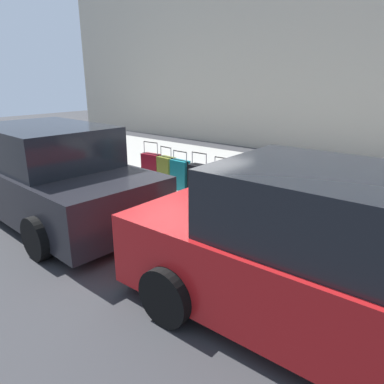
{
  "coord_description": "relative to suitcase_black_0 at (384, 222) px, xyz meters",
  "views": [
    {
      "loc": [
        -4.69,
        4.98,
        2.48
      ],
      "look_at": [
        -0.89,
        0.36,
        0.56
      ],
      "focal_mm": 33.63,
      "sensor_mm": 36.0,
      "label": 1
    }
  ],
  "objects": [
    {
      "name": "suitcase_black_0",
      "position": [
        0.0,
        0.0,
        0.0
      ],
      "size": [
        0.43,
        0.26,
        0.65
      ],
      "color": "black",
      "rests_on": "sidewalk_curb"
    },
    {
      "name": "suitcase_silver_4",
      "position": [
        1.95,
        -0.09,
        0.04
      ],
      "size": [
        0.45,
        0.24,
        0.97
      ],
      "color": "#9EA0A8",
      "rests_on": "sidewalk_curb"
    },
    {
      "name": "fire_hydrant",
      "position": [
        6.07,
        -0.07,
        0.11
      ],
      "size": [
        0.39,
        0.21,
        0.77
      ],
      "color": "red",
      "rests_on": "sidewalk_curb"
    },
    {
      "name": "suitcase_olive_9",
      "position": [
        4.53,
        -0.1,
        0.02
      ],
      "size": [
        0.41,
        0.26,
        0.88
      ],
      "color": "#59601E",
      "rests_on": "sidewalk_curb"
    },
    {
      "name": "suitcase_red_6",
      "position": [
        3.02,
        -0.1,
        -0.0
      ],
      "size": [
        0.38,
        0.23,
        0.85
      ],
      "color": "red",
      "rests_on": "sidewalk_curb"
    },
    {
      "name": "suitcase_maroon_10",
      "position": [
        5.05,
        -0.14,
        0.02
      ],
      "size": [
        0.48,
        0.26,
        0.93
      ],
      "color": "maroon",
      "rests_on": "sidewalk_curb"
    },
    {
      "name": "suitcase_navy_5",
      "position": [
        2.5,
        -0.01,
        -0.03
      ],
      "size": [
        0.49,
        0.23,
        0.79
      ],
      "color": "navy",
      "rests_on": "sidewalk_curb"
    },
    {
      "name": "sidewalk_curb",
      "position": [
        3.76,
        -1.86,
        -0.37
      ],
      "size": [
        18.0,
        5.0,
        0.14
      ],
      "primitive_type": "cube",
      "color": "#9E9B93",
      "rests_on": "ground_plane"
    },
    {
      "name": "parked_car_charcoal_1",
      "position": [
        5.09,
        2.4,
        0.35
      ],
      "size": [
        4.8,
        2.31,
        1.68
      ],
      "color": "black",
      "rests_on": "ground_plane"
    },
    {
      "name": "ground_plane",
      "position": [
        3.76,
        0.64,
        -0.44
      ],
      "size": [
        40.0,
        40.0,
        0.0
      ],
      "primitive_type": "plane",
      "color": "#333335"
    },
    {
      "name": "suitcase_teal_8",
      "position": [
        4.03,
        -0.0,
        0.03
      ],
      "size": [
        0.44,
        0.2,
        0.86
      ],
      "color": "#0F606B",
      "rests_on": "sidewalk_curb"
    },
    {
      "name": "parked_car_red_0",
      "position": [
        -0.06,
        2.4,
        0.35
      ],
      "size": [
        4.46,
        2.01,
        1.69
      ],
      "color": "#AD1619",
      "rests_on": "ground_plane"
    },
    {
      "name": "bollard_post",
      "position": [
        6.83,
        0.08,
        0.08
      ],
      "size": [
        0.12,
        0.12,
        0.76
      ],
      "primitive_type": "cylinder",
      "color": "#333338",
      "rests_on": "sidewalk_curb"
    },
    {
      "name": "suitcase_olive_2",
      "position": [
        0.96,
        -0.09,
        0.09
      ],
      "size": [
        0.42,
        0.29,
        0.82
      ],
      "color": "#59601E",
      "rests_on": "sidewalk_curb"
    },
    {
      "name": "suitcase_maroon_3",
      "position": [
        1.44,
        0.0,
        0.08
      ],
      "size": [
        0.4,
        0.28,
        0.95
      ],
      "color": "maroon",
      "rests_on": "sidewalk_curb"
    },
    {
      "name": "suitcase_black_7",
      "position": [
        3.51,
        -0.01,
        0.02
      ],
      "size": [
        0.43,
        0.26,
        0.9
      ],
      "color": "black",
      "rests_on": "sidewalk_curb"
    },
    {
      "name": "suitcase_teal_1",
      "position": [
        0.48,
        -0.01,
        0.07
      ],
      "size": [
        0.37,
        0.27,
        0.99
      ],
      "color": "#0F606B",
      "rests_on": "sidewalk_curb"
    }
  ]
}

